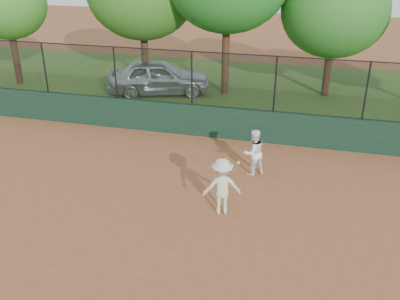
% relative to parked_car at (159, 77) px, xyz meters
% --- Properties ---
extents(ground, '(80.00, 80.00, 0.00)m').
position_rel_parked_car_xyz_m(ground, '(3.43, -10.56, -0.82)').
color(ground, '#985431').
rests_on(ground, ground).
extents(back_wall, '(26.00, 0.20, 1.20)m').
position_rel_parked_car_xyz_m(back_wall, '(3.43, -4.56, -0.22)').
color(back_wall, '#163221').
rests_on(back_wall, ground).
extents(grass_strip, '(36.00, 12.00, 0.01)m').
position_rel_parked_car_xyz_m(grass_strip, '(3.43, 1.44, -0.82)').
color(grass_strip, '#33571B').
rests_on(grass_strip, ground).
extents(parked_car, '(5.18, 3.36, 1.64)m').
position_rel_parked_car_xyz_m(parked_car, '(0.00, 0.00, 0.00)').
color(parked_car, silver).
rests_on(parked_car, ground).
extents(player_second, '(0.92, 0.90, 1.49)m').
position_rel_parked_car_xyz_m(player_second, '(5.63, -7.17, -0.07)').
color(player_second, white).
rests_on(player_second, ground).
extents(player_main, '(1.16, 0.90, 1.75)m').
position_rel_parked_car_xyz_m(player_main, '(5.15, -9.57, -0.03)').
color(player_main, beige).
rests_on(player_main, ground).
extents(fence_assembly, '(26.00, 0.06, 2.00)m').
position_rel_parked_car_xyz_m(fence_assembly, '(3.40, -4.56, 1.42)').
color(fence_assembly, black).
rests_on(fence_assembly, back_wall).
extents(tree_0, '(3.92, 3.56, 5.64)m').
position_rel_parked_car_xyz_m(tree_0, '(-7.67, -0.12, 3.11)').
color(tree_0, '#4B2F1B').
rests_on(tree_0, ground).
extents(tree_3, '(4.78, 4.34, 5.96)m').
position_rel_parked_car_xyz_m(tree_3, '(7.79, 1.77, 3.06)').
color(tree_3, '#402815').
rests_on(tree_3, ground).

